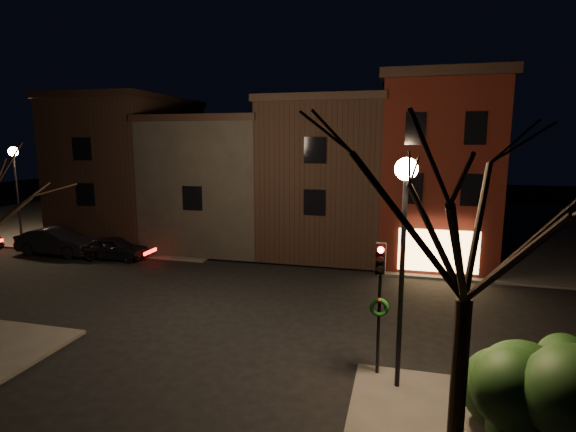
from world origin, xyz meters
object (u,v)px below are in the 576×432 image
object	(u,v)px
street_lamp_near	(405,211)
traffic_signal	(380,288)
street_lamp_far	(15,169)
evergreen_bush	(552,395)
parked_car_b	(58,242)
bare_tree_right	(472,185)
parked_car_a	(114,248)

from	to	relation	value
street_lamp_near	traffic_signal	world-z (taller)	street_lamp_near
street_lamp_far	evergreen_bush	xyz separation A→B (m)	(28.50, -14.20, -3.68)
traffic_signal	parked_car_b	size ratio (longest dim) A/B	0.80
street_lamp_far	parked_car_b	xyz separation A→B (m)	(4.47, -1.74, -4.34)
traffic_signal	parked_car_b	distance (m)	22.55
bare_tree_right	parked_car_b	xyz separation A→B (m)	(-22.03, 12.96, -5.31)
bare_tree_right	street_lamp_far	bearing A→B (deg)	150.98
street_lamp_far	parked_car_a	xyz separation A→B (m)	(8.49, -1.74, -4.49)
parked_car_a	evergreen_bush	bearing A→B (deg)	-126.03
bare_tree_right	traffic_signal	bearing A→B (deg)	122.41
evergreen_bush	parked_car_a	bearing A→B (deg)	148.08
street_lamp_far	bare_tree_right	world-z (taller)	bare_tree_right
street_lamp_near	evergreen_bush	bearing A→B (deg)	-31.22
evergreen_bush	parked_car_b	world-z (taller)	evergreen_bush
bare_tree_right	parked_car_b	size ratio (longest dim) A/B	1.67
traffic_signal	street_lamp_far	bearing A→B (deg)	154.55
street_lamp_far	parked_car_b	distance (m)	6.47
street_lamp_near	traffic_signal	distance (m)	2.49
bare_tree_right	parked_car_b	bearing A→B (deg)	149.52
traffic_signal	parked_car_b	bearing A→B (deg)	153.65
evergreen_bush	bare_tree_right	bearing A→B (deg)	-165.96
street_lamp_far	parked_car_a	size ratio (longest dim) A/B	1.60
bare_tree_right	parked_car_a	size ratio (longest dim) A/B	2.10
parked_car_a	parked_car_b	bearing A→B (deg)	85.85
parked_car_a	traffic_signal	bearing A→B (deg)	-125.87
street_lamp_near	evergreen_bush	xyz separation A→B (m)	(3.30, -2.00, -3.68)
street_lamp_far	bare_tree_right	distance (m)	30.32
parked_car_b	bare_tree_right	bearing A→B (deg)	-119.08
evergreen_bush	parked_car_b	xyz separation A→B (m)	(-24.03, 12.46, -0.66)
traffic_signal	bare_tree_right	bearing A→B (deg)	-57.59
evergreen_bush	parked_car_b	distance (m)	27.08
street_lamp_far	parked_car_b	size ratio (longest dim) A/B	1.27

